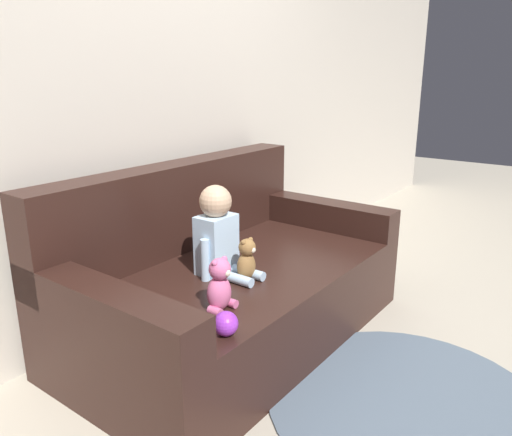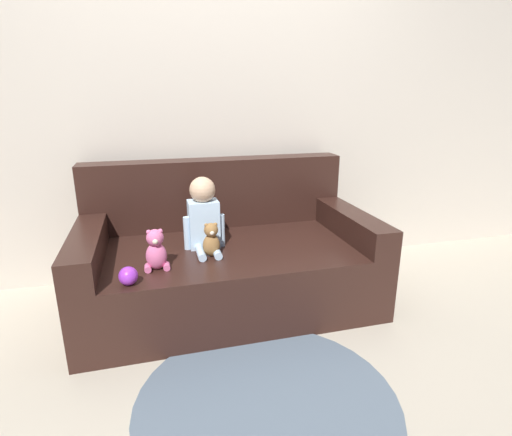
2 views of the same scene
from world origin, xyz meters
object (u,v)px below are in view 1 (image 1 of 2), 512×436
Objects in this scene: plush_toy_side at (220,286)px; teddy_bear_brown at (247,259)px; person_baby at (218,234)px; toy_ball at (226,324)px; couch at (227,280)px.

teddy_bear_brown is at bearing 18.50° from plush_toy_side.
plush_toy_side is (-0.30, -0.10, 0.01)m from teddy_bear_brown.
plush_toy_side is at bearing -161.50° from teddy_bear_brown.
plush_toy_side is at bearing -138.24° from person_baby.
toy_ball is at bearing -133.18° from plush_toy_side.
couch is at bearing 39.95° from toy_ball.
person_baby reaches higher than plush_toy_side.
couch is 8.81× the size of teddy_bear_brown.
toy_ball is (-0.42, -0.40, -0.15)m from person_baby.
couch is 0.33m from teddy_bear_brown.
couch reaches higher than teddy_bear_brown.
couch is 4.12× the size of person_baby.
toy_ball is (-0.14, -0.15, -0.06)m from plush_toy_side.
person_baby is 0.39m from plush_toy_side.
couch reaches higher than plush_toy_side.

